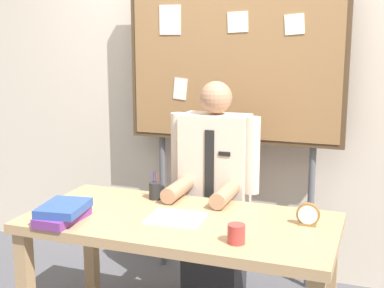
# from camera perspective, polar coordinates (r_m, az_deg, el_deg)

# --- Properties ---
(back_wall) EXTENTS (6.40, 0.08, 2.70)m
(back_wall) POSITION_cam_1_polar(r_m,az_deg,el_deg) (3.65, 5.38, 6.80)
(back_wall) COLOR beige
(back_wall) RESTS_ON ground_plane
(desk) EXTENTS (1.56, 0.76, 0.74)m
(desk) POSITION_cam_1_polar(r_m,az_deg,el_deg) (2.73, -1.28, -9.88)
(desk) COLOR tan
(desk) RESTS_ON ground_plane
(person) EXTENTS (0.55, 0.56, 1.39)m
(person) POSITION_cam_1_polar(r_m,az_deg,el_deg) (3.23, 2.43, -6.51)
(person) COLOR #2D2D33
(person) RESTS_ON ground_plane
(bulletin_board) EXTENTS (1.44, 0.09, 2.05)m
(bulletin_board) POSITION_cam_1_polar(r_m,az_deg,el_deg) (3.45, 4.53, 8.70)
(bulletin_board) COLOR #4C3823
(bulletin_board) RESTS_ON ground_plane
(book_stack) EXTENTS (0.24, 0.30, 0.09)m
(book_stack) POSITION_cam_1_polar(r_m,az_deg,el_deg) (2.72, -13.74, -7.17)
(book_stack) COLOR #72337F
(book_stack) RESTS_ON desk
(open_notebook) EXTENTS (0.29, 0.25, 0.01)m
(open_notebook) POSITION_cam_1_polar(r_m,az_deg,el_deg) (2.68, -1.72, -7.98)
(open_notebook) COLOR silver
(open_notebook) RESTS_ON desk
(desk_clock) EXTENTS (0.11, 0.04, 0.11)m
(desk_clock) POSITION_cam_1_polar(r_m,az_deg,el_deg) (2.64, 12.41, -7.54)
(desk_clock) COLOR olive
(desk_clock) RESTS_ON desk
(coffee_mug) EXTENTS (0.08, 0.08, 0.09)m
(coffee_mug) POSITION_cam_1_polar(r_m,az_deg,el_deg) (2.38, 4.80, -9.64)
(coffee_mug) COLOR #B23833
(coffee_mug) RESTS_ON desk
(pen_holder) EXTENTS (0.07, 0.07, 0.16)m
(pen_holder) POSITION_cam_1_polar(r_m,az_deg,el_deg) (2.99, -4.00, -5.04)
(pen_holder) COLOR #262626
(pen_holder) RESTS_ON desk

